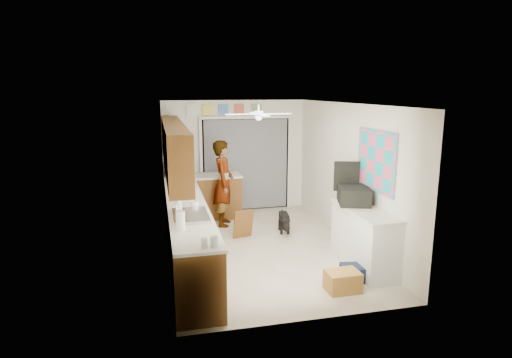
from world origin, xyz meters
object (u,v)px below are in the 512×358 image
cup (194,205)px  suitcase (354,195)px  microwave (178,168)px  navy_crate (354,273)px  man (223,183)px  paper_towel_roll (181,220)px  soap_bottle (179,203)px  dog (284,222)px  cardboard_box (343,281)px

cup → suitcase: 2.53m
microwave → navy_crate: size_ratio=1.53×
suitcase → man: bearing=146.1°
cup → paper_towel_roll: size_ratio=0.56×
soap_bottle → dog: 2.64m
microwave → cardboard_box: microwave is taller
cardboard_box → cup: bearing=144.6°
cup → suitcase: suitcase is taller
cup → man: 2.11m
soap_bottle → suitcase: bearing=-2.7°
microwave → cup: 2.66m
soap_bottle → paper_towel_roll: (-0.02, -0.82, -0.01)m
soap_bottle → cardboard_box: size_ratio=0.58×
paper_towel_roll → suitcase: suitcase is taller
paper_towel_roll → cardboard_box: 2.37m
microwave → soap_bottle: size_ratio=2.13×
soap_bottle → man: 2.36m
soap_bottle → cup: soap_bottle is taller
microwave → suitcase: microwave is taller
cup → dog: cup is taller
paper_towel_roll → man: (1.02, 2.95, -0.19)m
paper_towel_roll → navy_crate: bearing=-1.8°
suitcase → navy_crate: (-0.32, -0.77, -0.96)m
cup → dog: bearing=34.0°
microwave → man: bearing=-115.1°
navy_crate → dog: 2.33m
microwave → soap_bottle: 2.82m
suitcase → navy_crate: 1.28m
cardboard_box → man: bearing=108.9°
cup → cardboard_box: cup is taller
cardboard_box → navy_crate: 0.41m
soap_bottle → man: bearing=64.8°
microwave → cup: microwave is taller
cardboard_box → microwave: bearing=116.4°
dog → paper_towel_roll: bearing=-124.8°
suitcase → microwave: bearing=149.8°
soap_bottle → cup: size_ratio=1.90×
suitcase → man: 2.87m
suitcase → cardboard_box: size_ratio=1.39×
microwave → dog: 2.55m
soap_bottle → navy_crate: 2.77m
cardboard_box → dog: dog is taller
paper_towel_roll → man: bearing=70.9°
suitcase → dog: 1.88m
cup → man: man is taller
paper_towel_roll → dog: bearing=46.8°
navy_crate → dog: dog is taller
soap_bottle → cardboard_box: 2.61m
cup → paper_towel_roll: (-0.26, -0.99, 0.07)m
microwave → soap_bottle: (-0.14, -2.82, -0.02)m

